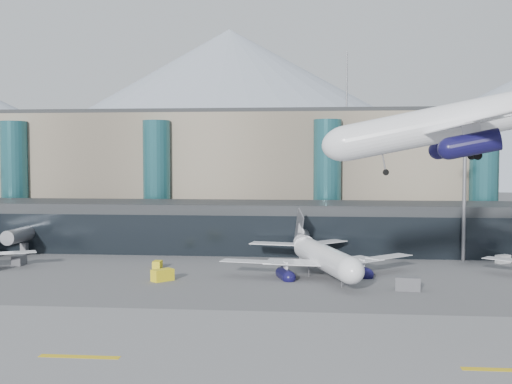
# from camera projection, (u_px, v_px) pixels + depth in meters

# --- Properties ---
(ground) EXTENTS (900.00, 900.00, 0.00)m
(ground) POSITION_uv_depth(u_px,v_px,m) (292.00, 323.00, 74.95)
(ground) COLOR #515154
(ground) RESTS_ON ground
(runway_strip) EXTENTS (400.00, 40.00, 0.04)m
(runway_strip) POSITION_uv_depth(u_px,v_px,m) (286.00, 363.00, 60.04)
(runway_strip) COLOR slate
(runway_strip) RESTS_ON ground
(runway_markings) EXTENTS (128.00, 1.00, 0.02)m
(runway_markings) POSITION_uv_depth(u_px,v_px,m) (286.00, 363.00, 60.03)
(runway_markings) COLOR gold
(runway_markings) RESTS_ON ground
(concourse) EXTENTS (170.00, 27.00, 10.00)m
(concourse) POSITION_uv_depth(u_px,v_px,m) (304.00, 227.00, 132.06)
(concourse) COLOR black
(concourse) RESTS_ON ground
(terminal_main) EXTENTS (130.00, 30.00, 31.00)m
(terminal_main) POSITION_uv_depth(u_px,v_px,m) (210.00, 172.00, 165.97)
(terminal_main) COLOR gray
(terminal_main) RESTS_ON ground
(teal_towers) EXTENTS (116.40, 19.40, 46.00)m
(teal_towers) POSITION_uv_depth(u_px,v_px,m) (241.00, 180.00, 149.19)
(teal_towers) COLOR #235A62
(teal_towers) RESTS_ON ground
(mountain_ridge) EXTENTS (910.00, 400.00, 110.00)m
(mountain_ridge) POSITION_uv_depth(u_px,v_px,m) (337.00, 120.00, 448.63)
(mountain_ridge) COLOR gray
(mountain_ridge) RESTS_ON ground
(lightmast_mid) EXTENTS (3.00, 1.20, 25.60)m
(lightmast_mid) POSITION_uv_depth(u_px,v_px,m) (464.00, 184.00, 118.99)
(lightmast_mid) COLOR slate
(lightmast_mid) RESTS_ON ground
(hero_jet) EXTENTS (35.08, 35.40, 11.45)m
(hero_jet) POSITION_uv_depth(u_px,v_px,m) (490.00, 107.00, 68.54)
(hero_jet) COLOR white
(hero_jet) RESTS_ON ground
(jet_parked_mid) EXTENTS (33.29, 34.90, 11.20)m
(jet_parked_mid) POSITION_uv_depth(u_px,v_px,m) (319.00, 248.00, 106.58)
(jet_parked_mid) COLOR white
(jet_parked_mid) RESTS_ON ground
(veh_b) EXTENTS (1.37, 2.22, 1.28)m
(veh_b) POSITION_uv_depth(u_px,v_px,m) (157.00, 265.00, 111.80)
(veh_b) COLOR yellow
(veh_b) RESTS_ON ground
(veh_c) EXTENTS (3.73, 2.25, 1.97)m
(veh_c) POSITION_uv_depth(u_px,v_px,m) (408.00, 284.00, 92.98)
(veh_c) COLOR #4F4F54
(veh_c) RESTS_ON ground
(veh_d) EXTENTS (2.98, 2.61, 1.51)m
(veh_d) POSITION_uv_depth(u_px,v_px,m) (503.00, 259.00, 117.09)
(veh_d) COLOR silver
(veh_d) RESTS_ON ground
(veh_f) EXTENTS (1.81, 3.21, 1.75)m
(veh_f) POSITION_uv_depth(u_px,v_px,m) (19.00, 260.00, 115.07)
(veh_f) COLOR #4F4F54
(veh_f) RESTS_ON ground
(veh_g) EXTENTS (2.29, 2.98, 1.53)m
(veh_g) POSITION_uv_depth(u_px,v_px,m) (351.00, 262.00, 114.24)
(veh_g) COLOR silver
(veh_g) RESTS_ON ground
(veh_h) EXTENTS (3.56, 3.63, 1.84)m
(veh_h) POSITION_uv_depth(u_px,v_px,m) (163.00, 275.00, 100.23)
(veh_h) COLOR yellow
(veh_h) RESTS_ON ground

